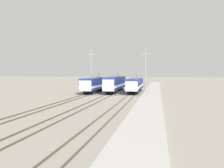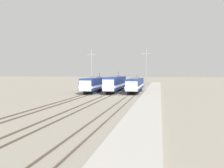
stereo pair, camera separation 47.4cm
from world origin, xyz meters
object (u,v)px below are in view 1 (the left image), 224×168
(catenary_tower_left, at_px, (91,69))
(catenary_tower_right, at_px, (145,69))
(traffic_cone, at_px, (150,93))
(locomotive_far_left, at_px, (95,84))
(locomotive_center, at_px, (115,84))
(locomotive_far_right, at_px, (135,85))

(catenary_tower_left, height_order, catenary_tower_right, same)
(catenary_tower_left, height_order, traffic_cone, catenary_tower_left)
(locomotive_far_left, distance_m, catenary_tower_left, 6.03)
(locomotive_center, distance_m, traffic_cone, 11.08)
(locomotive_far_right, distance_m, catenary_tower_left, 13.29)
(locomotive_far_left, xyz_separation_m, catenary_tower_left, (-2.26, 4.00, 3.91))
(catenary_tower_right, bearing_deg, locomotive_center, -158.01)
(locomotive_center, relative_size, catenary_tower_left, 1.48)
(locomotive_far_left, height_order, locomotive_center, locomotive_center)
(locomotive_far_right, xyz_separation_m, catenary_tower_right, (2.50, 2.37, 4.00))
(locomotive_far_left, bearing_deg, locomotive_far_right, 9.10)
(catenary_tower_right, bearing_deg, locomotive_far_right, -136.47)
(locomotive_far_right, relative_size, catenary_tower_left, 1.44)
(locomotive_far_right, relative_size, traffic_cone, 35.26)
(catenary_tower_left, bearing_deg, catenary_tower_right, 0.00)
(locomotive_center, distance_m, catenary_tower_right, 9.02)
(locomotive_center, relative_size, catenary_tower_right, 1.48)
(locomotive_far_left, relative_size, catenary_tower_right, 1.46)
(catenary_tower_left, relative_size, catenary_tower_right, 1.00)
(locomotive_far_left, height_order, traffic_cone, locomotive_far_left)
(locomotive_far_left, xyz_separation_m, locomotive_center, (5.10, 0.94, 0.13))
(locomotive_far_left, height_order, locomotive_far_right, locomotive_far_left)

